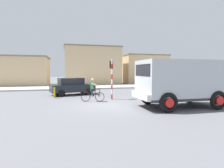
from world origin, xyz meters
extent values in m
plane|color=slate|center=(0.00, 0.00, 0.00)|extent=(120.00, 120.00, 0.00)
cube|color=#ADADA8|center=(0.00, 12.80, 0.08)|extent=(80.00, 5.00, 0.16)
cube|color=#B2B7BC|center=(4.39, -1.80, 1.80)|extent=(5.24, 2.59, 2.20)
cube|color=#2D3338|center=(4.39, -1.80, 0.62)|extent=(5.14, 2.54, 0.16)
cube|color=silver|center=(1.69, -1.75, 0.80)|extent=(0.28, 2.38, 0.36)
cube|color=black|center=(1.84, -1.75, 2.30)|extent=(0.16, 2.13, 0.70)
torus|color=black|center=(2.75, -3.05, 0.55)|extent=(1.10, 0.26, 1.10)
cylinder|color=red|center=(2.75, -3.05, 0.55)|extent=(0.50, 0.31, 0.50)
torus|color=black|center=(2.80, -0.49, 0.55)|extent=(1.10, 0.26, 1.10)
cylinder|color=red|center=(2.80, -0.49, 0.55)|extent=(0.50, 0.31, 0.50)
torus|color=black|center=(5.98, -3.10, 0.55)|extent=(1.10, 0.26, 1.10)
cylinder|color=red|center=(5.98, -3.10, 0.55)|extent=(0.50, 0.31, 0.50)
torus|color=black|center=(6.02, -0.54, 0.55)|extent=(1.10, 0.26, 1.10)
cylinder|color=red|center=(6.02, -0.54, 0.55)|extent=(0.50, 0.31, 0.50)
torus|color=black|center=(-0.15, 1.47, 0.34)|extent=(0.67, 0.19, 0.68)
torus|color=black|center=(-1.17, 1.71, 0.34)|extent=(0.67, 0.19, 0.68)
cylinder|color=#591E1E|center=(-0.49, 1.55, 0.91)|extent=(0.59, 0.18, 0.09)
cylinder|color=#591E1E|center=(-0.43, 1.54, 0.66)|extent=(0.50, 0.16, 0.57)
cylinder|color=#591E1E|center=(-0.98, 1.67, 0.61)|extent=(0.44, 0.14, 0.57)
cylinder|color=#591E1E|center=(-0.18, 1.48, 0.64)|extent=(0.10, 0.06, 0.59)
cylinder|color=black|center=(-0.20, 1.48, 0.95)|extent=(0.14, 0.49, 0.03)
cube|color=black|center=(-0.78, 1.62, 0.88)|extent=(0.26, 0.17, 0.06)
cube|color=#338C51|center=(-0.73, 1.61, 1.21)|extent=(0.36, 0.38, 0.59)
sphere|color=tan|center=(-0.66, 1.59, 1.61)|extent=(0.22, 0.22, 0.22)
cylinder|color=#2D334C|center=(-0.68, 1.70, 0.65)|extent=(0.32, 0.19, 0.57)
cylinder|color=tan|center=(-0.50, 1.72, 1.26)|extent=(0.50, 0.20, 0.29)
cylinder|color=#2D334C|center=(-0.73, 1.50, 0.65)|extent=(0.32, 0.19, 0.57)
cylinder|color=tan|center=(-0.57, 1.41, 1.26)|extent=(0.50, 0.20, 0.29)
cylinder|color=red|center=(0.96, 2.22, 0.20)|extent=(0.12, 0.12, 0.40)
cylinder|color=white|center=(0.96, 2.22, 0.60)|extent=(0.12, 0.12, 0.40)
cylinder|color=red|center=(0.96, 2.22, 1.00)|extent=(0.12, 0.12, 0.40)
cylinder|color=white|center=(0.96, 2.22, 1.40)|extent=(0.12, 0.12, 0.40)
cylinder|color=red|center=(0.96, 2.22, 1.80)|extent=(0.12, 0.12, 0.40)
cylinder|color=white|center=(0.96, 2.22, 2.20)|extent=(0.12, 0.12, 0.40)
cylinder|color=red|center=(0.96, 2.22, 2.60)|extent=(0.12, 0.12, 0.40)
cylinder|color=white|center=(0.96, 2.22, 3.00)|extent=(0.12, 0.12, 0.40)
cube|color=black|center=(0.96, 2.40, 2.75)|extent=(0.24, 0.20, 0.60)
sphere|color=red|center=(0.96, 2.52, 2.75)|extent=(0.14, 0.14, 0.14)
cube|color=#1E2328|center=(-1.94, 5.84, 0.65)|extent=(4.29, 2.62, 0.70)
cube|color=black|center=(-2.08, 5.80, 1.30)|extent=(2.48, 1.94, 0.60)
cylinder|color=black|center=(-0.94, 6.96, 0.30)|extent=(0.63, 0.32, 0.60)
cylinder|color=black|center=(-0.53, 5.31, 0.30)|extent=(0.63, 0.32, 0.60)
cylinder|color=black|center=(-3.35, 6.36, 0.30)|extent=(0.63, 0.32, 0.60)
cylinder|color=black|center=(-2.93, 4.71, 0.30)|extent=(0.63, 0.32, 0.60)
cube|color=red|center=(8.12, 5.77, 0.65)|extent=(4.20, 2.25, 0.70)
cube|color=black|center=(8.27, 5.75, 1.30)|extent=(2.38, 1.74, 0.60)
cylinder|color=black|center=(6.77, 5.11, 0.30)|extent=(0.62, 0.26, 0.60)
cylinder|color=black|center=(7.01, 6.79, 0.30)|extent=(0.62, 0.26, 0.60)
cylinder|color=black|center=(9.23, 4.76, 0.30)|extent=(0.62, 0.26, 0.60)
cylinder|color=black|center=(9.47, 6.44, 0.30)|extent=(0.62, 0.26, 0.60)
cylinder|color=#2D334C|center=(-1.35, 8.49, 0.42)|extent=(0.22, 0.22, 0.85)
cube|color=#338C51|center=(-1.35, 8.49, 1.13)|extent=(0.34, 0.22, 0.56)
sphere|color=brown|center=(-1.35, 8.49, 1.52)|extent=(0.20, 0.20, 0.20)
cylinder|color=gold|center=(-3.50, 4.03, 0.45)|extent=(0.14, 0.14, 0.90)
cylinder|color=gold|center=(-3.50, 5.43, 0.45)|extent=(0.14, 0.14, 0.90)
cube|color=#D1B284|center=(-11.05, 18.71, 2.12)|extent=(11.84, 6.56, 4.23)
cube|color=#7D6B4F|center=(-11.05, 18.71, 4.33)|extent=(12.08, 6.69, 0.20)
cube|color=#D1B284|center=(1.79, 18.36, 3.00)|extent=(8.81, 5.26, 5.99)
cube|color=#7D6B4F|center=(1.79, 18.36, 6.09)|extent=(8.99, 5.37, 0.20)
cube|color=#D1B284|center=(11.72, 20.24, 2.50)|extent=(7.86, 6.04, 4.99)
cube|color=#7D6B4F|center=(11.72, 20.24, 5.09)|extent=(8.02, 6.17, 0.20)
camera|label=1|loc=(-2.63, -11.58, 2.26)|focal=28.98mm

